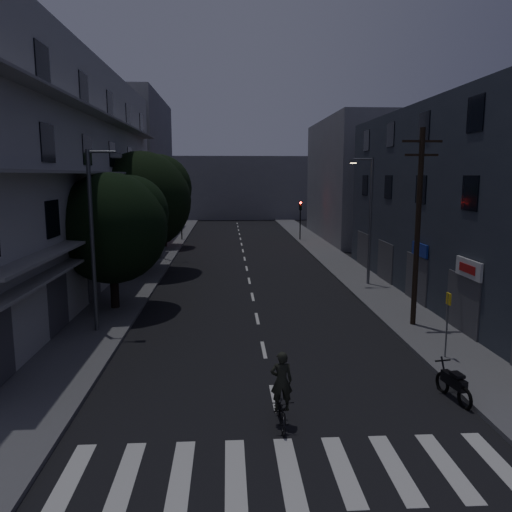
{
  "coord_description": "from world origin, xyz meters",
  "views": [
    {
      "loc": [
        -1.44,
        -12.97,
        7.07
      ],
      "look_at": [
        0.0,
        12.0,
        3.0
      ],
      "focal_mm": 35.0,
      "sensor_mm": 36.0,
      "label": 1
    }
  ],
  "objects": [
    {
      "name": "building_right",
      "position": [
        11.99,
        14.0,
        5.5
      ],
      "size": [
        6.19,
        28.0,
        11.0
      ],
      "color": "#2D333D",
      "rests_on": "ground"
    },
    {
      "name": "utility_pole",
      "position": [
        7.23,
        9.19,
        4.87
      ],
      "size": [
        1.8,
        0.24,
        9.0
      ],
      "color": "black",
      "rests_on": "sidewalk_right"
    },
    {
      "name": "tree_near",
      "position": [
        -7.35,
        13.1,
        4.58
      ],
      "size": [
        5.74,
        5.74,
        7.07
      ],
      "color": "black",
      "rests_on": "sidewalk_left"
    },
    {
      "name": "street_lamp_right",
      "position": [
        7.47,
        18.02,
        4.6
      ],
      "size": [
        1.51,
        0.25,
        8.0
      ],
      "color": "slate",
      "rests_on": "sidewalk_right"
    },
    {
      "name": "traffic_signal_far_right",
      "position": [
        6.42,
        40.35,
        3.1
      ],
      "size": [
        0.28,
        0.37,
        4.1
      ],
      "color": "black",
      "rests_on": "sidewalk_right"
    },
    {
      "name": "building_far_left",
      "position": [
        -12.0,
        48.0,
        8.0
      ],
      "size": [
        6.0,
        20.0,
        16.0
      ],
      "primitive_type": "cube",
      "color": "slate",
      "rests_on": "ground"
    },
    {
      "name": "crosswalk",
      "position": [
        -0.0,
        -2.0,
        0.0
      ],
      "size": [
        10.9,
        3.0,
        0.01
      ],
      "color": "beige",
      "rests_on": "ground"
    },
    {
      "name": "ground",
      "position": [
        0.0,
        25.0,
        0.0
      ],
      "size": [
        160.0,
        160.0,
        0.0
      ],
      "primitive_type": "plane",
      "color": "black",
      "rests_on": "ground"
    },
    {
      "name": "sidewalk_left",
      "position": [
        -7.5,
        25.0,
        0.07
      ],
      "size": [
        3.0,
        90.0,
        0.15
      ],
      "primitive_type": "cube",
      "color": "#565659",
      "rests_on": "ground"
    },
    {
      "name": "street_lamp_left_near",
      "position": [
        -7.26,
        9.12,
        4.6
      ],
      "size": [
        1.51,
        0.25,
        8.0
      ],
      "color": "#505457",
      "rests_on": "sidewalk_left"
    },
    {
      "name": "traffic_signal_far_left",
      "position": [
        -6.4,
        41.25,
        3.1
      ],
      "size": [
        0.28,
        0.37,
        4.1
      ],
      "color": "black",
      "rests_on": "sidewalk_left"
    },
    {
      "name": "building_left",
      "position": [
        -11.98,
        18.0,
        6.99
      ],
      "size": [
        7.0,
        36.0,
        14.0
      ],
      "color": "#AFB0AA",
      "rests_on": "ground"
    },
    {
      "name": "cyclist",
      "position": [
        0.05,
        0.3,
        0.74
      ],
      "size": [
        0.64,
        1.73,
        2.19
      ],
      "rotation": [
        0.0,
        0.0,
        0.01
      ],
      "color": "black",
      "rests_on": "ground"
    },
    {
      "name": "tree_far",
      "position": [
        -7.56,
        36.02,
        4.04
      ],
      "size": [
        5.03,
        5.03,
        6.22
      ],
      "color": "black",
      "rests_on": "sidewalk_left"
    },
    {
      "name": "motorcycle",
      "position": [
        5.69,
        1.6,
        0.49
      ],
      "size": [
        0.59,
        1.91,
        1.23
      ],
      "rotation": [
        0.0,
        0.0,
        0.16
      ],
      "color": "black",
      "rests_on": "ground"
    },
    {
      "name": "lane_markings",
      "position": [
        0.0,
        31.25,
        0.01
      ],
      "size": [
        0.15,
        60.5,
        0.01
      ],
      "color": "beige",
      "rests_on": "ground"
    },
    {
      "name": "building_far_end",
      "position": [
        0.0,
        70.0,
        5.0
      ],
      "size": [
        24.0,
        8.0,
        10.0
      ],
      "primitive_type": "cube",
      "color": "slate",
      "rests_on": "ground"
    },
    {
      "name": "bus_stop_sign",
      "position": [
        6.88,
        4.89,
        1.89
      ],
      "size": [
        0.06,
        0.35,
        2.52
      ],
      "color": "#595B60",
      "rests_on": "sidewalk_right"
    },
    {
      "name": "building_far_right",
      "position": [
        12.0,
        42.0,
        6.5
      ],
      "size": [
        6.0,
        20.0,
        13.0
      ],
      "primitive_type": "cube",
      "color": "slate",
      "rests_on": "ground"
    },
    {
      "name": "tree_mid",
      "position": [
        -7.45,
        23.26,
        5.53
      ],
      "size": [
        6.99,
        6.99,
        8.61
      ],
      "color": "black",
      "rests_on": "sidewalk_left"
    },
    {
      "name": "sidewalk_right",
      "position": [
        7.5,
        25.0,
        0.07
      ],
      "size": [
        3.0,
        90.0,
        0.15
      ],
      "primitive_type": "cube",
      "color": "#565659",
      "rests_on": "ground"
    },
    {
      "name": "street_lamp_left_far",
      "position": [
        -6.94,
        28.88,
        4.6
      ],
      "size": [
        1.51,
        0.25,
        8.0
      ],
      "color": "#5A5C62",
      "rests_on": "sidewalk_left"
    }
  ]
}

